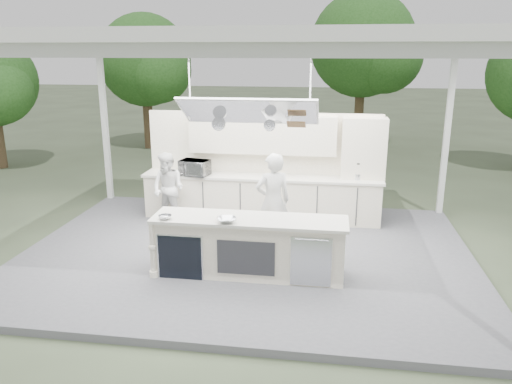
% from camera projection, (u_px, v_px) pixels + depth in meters
% --- Properties ---
extents(ground, '(90.00, 90.00, 0.00)m').
position_uv_depth(ground, '(247.00, 257.00, 9.05)').
color(ground, '#4B593D').
rests_on(ground, ground).
extents(stage_deck, '(8.00, 6.00, 0.12)m').
position_uv_depth(stage_deck, '(247.00, 254.00, 9.03)').
color(stage_deck, '#59595D').
rests_on(stage_deck, ground).
extents(tent, '(8.20, 6.20, 3.86)m').
position_uv_depth(tent, '(246.00, 45.00, 8.03)').
color(tent, white).
rests_on(tent, ground).
extents(demo_island, '(3.10, 0.79, 0.95)m').
position_uv_depth(demo_island, '(248.00, 246.00, 8.00)').
color(demo_island, white).
rests_on(demo_island, stage_deck).
extents(back_counter, '(5.08, 0.72, 0.95)m').
position_uv_depth(back_counter, '(261.00, 197.00, 10.70)').
color(back_counter, white).
rests_on(back_counter, stage_deck).
extents(back_wall_unit, '(5.05, 0.48, 2.25)m').
position_uv_depth(back_wall_unit, '(284.00, 151.00, 10.57)').
color(back_wall_unit, white).
rests_on(back_wall_unit, stage_deck).
extents(tree_cluster, '(19.55, 9.40, 5.85)m').
position_uv_depth(tree_cluster, '(288.00, 61.00, 17.48)').
color(tree_cluster, brown).
rests_on(tree_cluster, ground).
extents(head_chef, '(0.76, 0.64, 1.78)m').
position_uv_depth(head_chef, '(273.00, 202.00, 8.95)').
color(head_chef, silver).
rests_on(head_chef, stage_deck).
extents(sous_chef, '(0.87, 0.77, 1.51)m').
position_uv_depth(sous_chef, '(168.00, 189.00, 10.28)').
color(sous_chef, white).
rests_on(sous_chef, stage_deck).
extents(toaster_oven, '(0.67, 0.52, 0.33)m').
position_uv_depth(toaster_oven, '(195.00, 168.00, 10.53)').
color(toaster_oven, '#B6B8BD').
rests_on(toaster_oven, back_counter).
extents(bowl_large, '(0.37, 0.37, 0.07)m').
position_uv_depth(bowl_large, '(227.00, 220.00, 7.67)').
color(bowl_large, silver).
rests_on(bowl_large, demo_island).
extents(bowl_small, '(0.26, 0.26, 0.06)m').
position_uv_depth(bowl_small, '(165.00, 217.00, 7.81)').
color(bowl_small, '#AEB1B5').
rests_on(bowl_small, demo_island).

